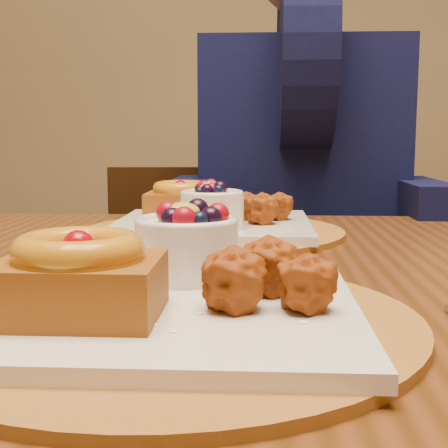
# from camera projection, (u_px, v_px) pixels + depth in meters

# --- Properties ---
(dining_table) EXTENTS (1.60, 0.90, 0.76)m
(dining_table) POSITION_uv_depth(u_px,v_px,m) (198.00, 333.00, 0.70)
(dining_table) COLOR #3C220B
(dining_table) RESTS_ON ground
(place_setting_near) EXTENTS (0.38, 0.38, 0.09)m
(place_setting_near) POSITION_uv_depth(u_px,v_px,m) (166.00, 292.00, 0.47)
(place_setting_near) COLOR brown
(place_setting_near) RESTS_ON dining_table
(place_setting_far) EXTENTS (0.38, 0.38, 0.08)m
(place_setting_far) POSITION_uv_depth(u_px,v_px,m) (211.00, 219.00, 0.90)
(place_setting_far) COLOR brown
(place_setting_far) RESTS_ON dining_table
(chair_far) EXTENTS (0.42, 0.42, 0.82)m
(chair_far) POSITION_uv_depth(u_px,v_px,m) (192.00, 333.00, 1.40)
(chair_far) COLOR black
(chair_far) RESTS_ON ground
(diner) EXTENTS (0.52, 0.50, 0.84)m
(diner) POSITION_uv_depth(u_px,v_px,m) (302.00, 135.00, 1.30)
(diner) COLOR black
(diner) RESTS_ON ground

